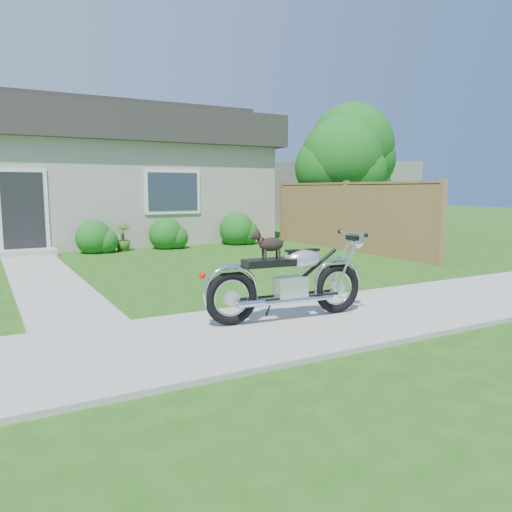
{
  "coord_description": "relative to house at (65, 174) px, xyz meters",
  "views": [
    {
      "loc": [
        -2.5,
        -5.01,
        1.68
      ],
      "look_at": [
        0.84,
        1.0,
        0.75
      ],
      "focal_mm": 35.0,
      "sensor_mm": 36.0,
      "label": 1
    }
  ],
  "objects": [
    {
      "name": "tree_far",
      "position": [
        10.27,
        -1.86,
        1.01
      ],
      "size": [
        3.22,
        3.22,
        4.93
      ],
      "color": "#3D2B1C",
      "rests_on": "ground"
    },
    {
      "name": "walkway",
      "position": [
        -1.5,
        -6.99,
        -2.14
      ],
      "size": [
        1.2,
        8.0,
        0.03
      ],
      "primitive_type": "cube",
      "color": "#9E9B93",
      "rests_on": "ground"
    },
    {
      "name": "tree_near",
      "position": [
        7.86,
        -4.27,
        0.37
      ],
      "size": [
        2.63,
        2.57,
        3.94
      ],
      "color": "#3D2B1C",
      "rests_on": "ground"
    },
    {
      "name": "potted_plant_right",
      "position": [
        0.89,
        -3.44,
        -1.8
      ],
      "size": [
        0.51,
        0.51,
        0.72
      ],
      "primitive_type": "imported",
      "rotation": [
        0.0,
        0.0,
        5.96
      ],
      "color": "#33621A",
      "rests_on": "ground"
    },
    {
      "name": "motorcycle_with_dog",
      "position": [
        0.89,
        -11.8,
        -1.62
      ],
      "size": [
        2.22,
        0.6,
        1.13
      ],
      "rotation": [
        0.0,
        0.0,
        -0.09
      ],
      "color": "black",
      "rests_on": "sidewalk"
    },
    {
      "name": "fence",
      "position": [
        6.3,
        -6.24,
        -1.22
      ],
      "size": [
        0.12,
        6.62,
        1.9
      ],
      "color": "olive",
      "rests_on": "ground"
    },
    {
      "name": "house",
      "position": [
        0.0,
        0.0,
        0.0
      ],
      "size": [
        12.6,
        7.03,
        4.5
      ],
      "color": "#ACA89B",
      "rests_on": "ground"
    },
    {
      "name": "shrub_row",
      "position": [
        -0.05,
        -3.49,
        -1.74
      ],
      "size": [
        10.07,
        1.06,
        1.06
      ],
      "color": "#185D18",
      "rests_on": "ground"
    },
    {
      "name": "sidewalk",
      "position": [
        0.0,
        -11.99,
        -2.14
      ],
      "size": [
        24.0,
        2.2,
        0.04
      ],
      "primitive_type": "cube",
      "color": "#9E9B93",
      "rests_on": "ground"
    },
    {
      "name": "ground",
      "position": [
        0.0,
        -11.99,
        -2.16
      ],
      "size": [
        80.0,
        80.0,
        0.0
      ],
      "primitive_type": "plane",
      "color": "#235114",
      "rests_on": "ground"
    }
  ]
}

